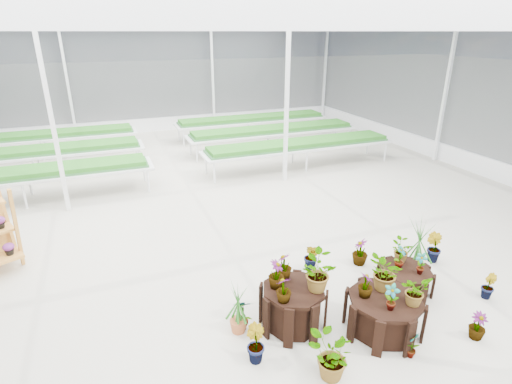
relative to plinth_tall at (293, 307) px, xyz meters
name	(u,v)px	position (x,y,z in m)	size (l,w,h in m)	color
ground_plane	(231,268)	(-0.39, 1.86, -0.34)	(24.00, 24.00, 0.00)	gray
greenhouse_shell	(228,155)	(-0.39, 1.86, 1.91)	(18.00, 24.00, 4.50)	white
steel_frame	(228,155)	(-0.39, 1.86, 1.91)	(18.00, 24.00, 4.50)	silver
nursery_benches	(166,150)	(-0.39, 9.06, 0.08)	(16.00, 7.00, 0.84)	silver
plinth_tall	(293,307)	(0.00, 0.00, 0.00)	(0.98, 0.98, 0.67)	black
plinth_mid	(383,314)	(1.20, -0.60, -0.04)	(1.12, 1.12, 0.59)	black
plinth_low	(405,280)	(2.20, 0.10, -0.13)	(0.91, 0.91, 0.41)	black
nursery_plants	(351,283)	(0.96, -0.06, 0.23)	(4.55, 2.83, 1.25)	#225F1A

